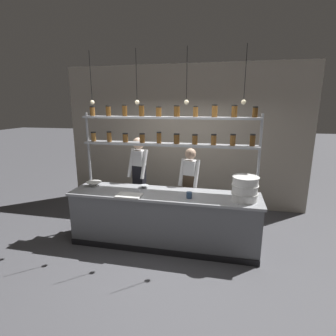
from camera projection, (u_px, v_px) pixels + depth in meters
ground_plane at (164, 243)px, 4.57m from camera, size 40.00×40.00×0.00m
back_wall at (183, 137)px, 6.06m from camera, size 5.56×0.12×3.22m
prep_counter at (164, 219)px, 4.46m from camera, size 3.16×0.76×0.92m
spice_shelf_unit at (168, 133)px, 4.44m from camera, size 3.04×0.28×2.35m
chef_left at (139, 175)px, 5.12m from camera, size 0.40×0.33×1.75m
chef_center at (190, 184)px, 4.88m from camera, size 0.40×0.32×1.58m
container_stack at (245, 189)px, 3.97m from camera, size 0.40×0.40×0.38m
cutting_board at (129, 196)px, 4.20m from camera, size 0.40×0.26×0.02m
prep_bowl_near_left at (94, 184)px, 4.72m from camera, size 0.28×0.28×0.08m
prep_bowl_center_front at (144, 187)px, 4.62m from camera, size 0.17×0.17×0.05m
serving_cup_front at (189, 195)px, 4.11m from camera, size 0.09×0.09×0.10m
pendant_light_row at (162, 99)px, 4.00m from camera, size 2.44×0.07×0.82m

